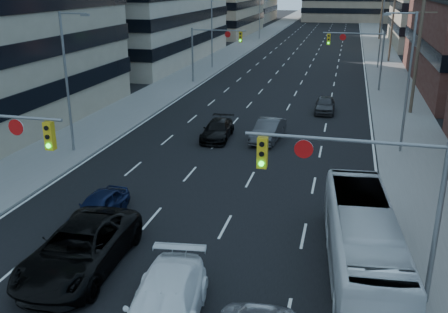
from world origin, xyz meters
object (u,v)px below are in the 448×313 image
at_px(black_pickup, 80,249).
at_px(sedan_blue, 99,206).
at_px(transit_bus, 363,243).
at_px(white_van, 164,307).

xyz_separation_m(black_pickup, sedan_blue, (-1.36, 4.20, -0.24)).
xyz_separation_m(transit_bus, sedan_blue, (-11.97, 2.00, -0.73)).
bearing_deg(black_pickup, transit_bus, 9.84).
relative_size(black_pickup, sedan_blue, 1.68).
bearing_deg(transit_bus, black_pickup, -173.65).
relative_size(white_van, transit_bus, 0.57).
bearing_deg(black_pickup, sedan_blue, 106.06).
bearing_deg(white_van, sedan_blue, 123.03).
height_order(black_pickup, white_van, black_pickup).
height_order(white_van, sedan_blue, white_van).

